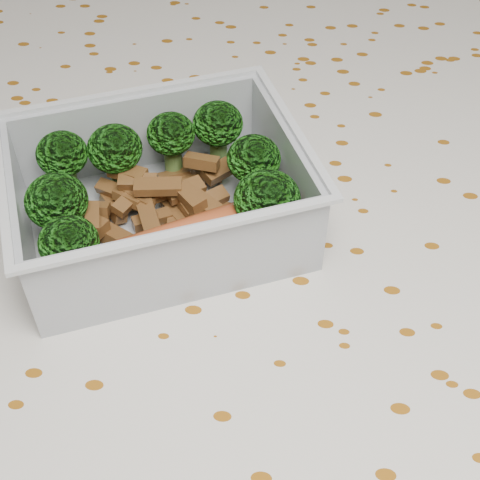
{
  "coord_description": "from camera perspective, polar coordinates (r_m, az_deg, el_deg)",
  "views": [
    {
      "loc": [
        0.01,
        -0.25,
        1.05
      ],
      "look_at": [
        -0.01,
        0.0,
        0.78
      ],
      "focal_mm": 50.0,
      "sensor_mm": 36.0,
      "label": 1
    }
  ],
  "objects": [
    {
      "name": "dining_table",
      "position": [
        0.46,
        0.82,
        -10.12
      ],
      "size": [
        1.4,
        0.9,
        0.75
      ],
      "color": "brown",
      "rests_on": "ground"
    },
    {
      "name": "tablecloth",
      "position": [
        0.42,
        0.89,
        -6.3
      ],
      "size": [
        1.46,
        0.96,
        0.19
      ],
      "color": "silver",
      "rests_on": "dining_table"
    },
    {
      "name": "lunch_container",
      "position": [
        0.4,
        -6.82,
        3.07
      ],
      "size": [
        0.21,
        0.19,
        0.06
      ],
      "color": "silver",
      "rests_on": "tablecloth"
    },
    {
      "name": "broccoli_florets",
      "position": [
        0.4,
        -7.0,
        5.57
      ],
      "size": [
        0.16,
        0.14,
        0.05
      ],
      "color": "#608C3F",
      "rests_on": "lunch_container"
    },
    {
      "name": "meat_pile",
      "position": [
        0.41,
        -6.85,
        3.57
      ],
      "size": [
        0.1,
        0.09,
        0.03
      ],
      "color": "brown",
      "rests_on": "lunch_container"
    },
    {
      "name": "sausage",
      "position": [
        0.38,
        -5.08,
        -0.27
      ],
      "size": [
        0.13,
        0.08,
        0.03
      ],
      "color": "#BF4F27",
      "rests_on": "lunch_container"
    }
  ]
}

